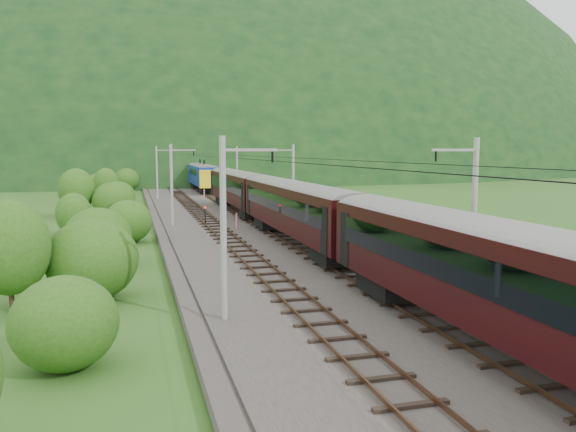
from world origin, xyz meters
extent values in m
plane|color=#2E541A|center=(0.00, 0.00, 0.00)|extent=(600.00, 600.00, 0.00)
cube|color=#38332D|center=(0.00, 10.00, 0.15)|extent=(14.00, 220.00, 0.30)
cube|color=brown|center=(-3.12, 10.00, 0.49)|extent=(0.08, 220.00, 0.15)
cube|color=brown|center=(-1.68, 10.00, 0.49)|extent=(0.08, 220.00, 0.15)
cube|color=black|center=(-2.40, 10.00, 0.36)|extent=(2.40, 220.00, 0.12)
cube|color=brown|center=(1.68, 10.00, 0.49)|extent=(0.08, 220.00, 0.15)
cube|color=brown|center=(3.12, 10.00, 0.49)|extent=(0.08, 220.00, 0.15)
cube|color=black|center=(2.40, 10.00, 0.36)|extent=(2.40, 220.00, 0.12)
cylinder|color=gray|center=(-6.20, 0.00, 4.30)|extent=(0.28, 0.28, 8.00)
cube|color=gray|center=(-5.00, 0.00, 7.70)|extent=(2.40, 0.12, 0.12)
cylinder|color=black|center=(-4.00, 0.00, 7.40)|extent=(0.10, 0.10, 0.50)
cylinder|color=gray|center=(-6.20, 32.00, 4.30)|extent=(0.28, 0.28, 8.00)
cube|color=gray|center=(-5.00, 32.00, 7.70)|extent=(2.40, 0.12, 0.12)
cylinder|color=black|center=(-4.00, 32.00, 7.40)|extent=(0.10, 0.10, 0.50)
cylinder|color=gray|center=(-6.20, 64.00, 4.30)|extent=(0.28, 0.28, 8.00)
cube|color=gray|center=(-5.00, 64.00, 7.70)|extent=(2.40, 0.12, 0.12)
cylinder|color=black|center=(-4.00, 64.00, 7.40)|extent=(0.10, 0.10, 0.50)
cylinder|color=gray|center=(-6.20, 96.00, 4.30)|extent=(0.28, 0.28, 8.00)
cube|color=gray|center=(-5.00, 96.00, 7.70)|extent=(2.40, 0.12, 0.12)
cylinder|color=black|center=(-4.00, 96.00, 7.40)|extent=(0.10, 0.10, 0.50)
cylinder|color=gray|center=(-6.20, 128.00, 4.30)|extent=(0.28, 0.28, 8.00)
cube|color=gray|center=(-5.00, 128.00, 7.70)|extent=(2.40, 0.12, 0.12)
cylinder|color=black|center=(-4.00, 128.00, 7.40)|extent=(0.10, 0.10, 0.50)
cylinder|color=gray|center=(6.20, 0.00, 4.30)|extent=(0.28, 0.28, 8.00)
cube|color=gray|center=(5.00, 0.00, 7.70)|extent=(2.40, 0.12, 0.12)
cylinder|color=black|center=(4.00, 0.00, 7.40)|extent=(0.10, 0.10, 0.50)
cylinder|color=gray|center=(6.20, 32.00, 4.30)|extent=(0.28, 0.28, 8.00)
cube|color=gray|center=(5.00, 32.00, 7.70)|extent=(2.40, 0.12, 0.12)
cylinder|color=black|center=(4.00, 32.00, 7.40)|extent=(0.10, 0.10, 0.50)
cylinder|color=gray|center=(6.20, 64.00, 4.30)|extent=(0.28, 0.28, 8.00)
cube|color=gray|center=(5.00, 64.00, 7.70)|extent=(2.40, 0.12, 0.12)
cylinder|color=black|center=(4.00, 64.00, 7.40)|extent=(0.10, 0.10, 0.50)
cylinder|color=gray|center=(6.20, 96.00, 4.30)|extent=(0.28, 0.28, 8.00)
cube|color=gray|center=(5.00, 96.00, 7.70)|extent=(2.40, 0.12, 0.12)
cylinder|color=black|center=(4.00, 96.00, 7.40)|extent=(0.10, 0.10, 0.50)
cylinder|color=gray|center=(6.20, 128.00, 4.30)|extent=(0.28, 0.28, 8.00)
cube|color=gray|center=(5.00, 128.00, 7.70)|extent=(2.40, 0.12, 0.12)
cylinder|color=black|center=(4.00, 128.00, 7.40)|extent=(0.10, 0.10, 0.50)
cylinder|color=black|center=(-2.40, 10.00, 7.10)|extent=(0.03, 198.00, 0.03)
cylinder|color=black|center=(2.40, 10.00, 7.10)|extent=(0.03, 198.00, 0.03)
ellipsoid|color=black|center=(0.00, 260.00, 0.00)|extent=(504.00, 360.00, 244.00)
cube|color=black|center=(2.40, -7.45, 3.23)|extent=(3.21, 24.36, 3.32)
cylinder|color=slate|center=(2.40, -7.45, 4.72)|extent=(3.21, 24.24, 3.21)
cube|color=black|center=(0.77, -7.45, 3.63)|extent=(0.05, 21.44, 1.27)
cube|color=black|center=(4.03, -7.45, 3.63)|extent=(0.05, 21.44, 1.27)
cube|color=black|center=(2.40, 1.07, 1.07)|extent=(2.44, 3.54, 1.00)
cube|color=black|center=(2.40, 17.76, 3.23)|extent=(3.21, 24.36, 3.32)
cylinder|color=slate|center=(2.40, 17.76, 4.72)|extent=(3.21, 24.24, 3.21)
cube|color=black|center=(0.77, 17.76, 3.63)|extent=(0.05, 21.44, 1.27)
cube|color=black|center=(4.03, 17.76, 3.63)|extent=(0.05, 21.44, 1.27)
cube|color=black|center=(2.40, 9.23, 1.07)|extent=(2.44, 3.54, 1.00)
cube|color=black|center=(2.40, 26.28, 1.07)|extent=(2.44, 3.54, 1.00)
cube|color=black|center=(2.40, 42.96, 3.23)|extent=(3.21, 24.36, 3.32)
cylinder|color=slate|center=(2.40, 42.96, 4.72)|extent=(3.21, 24.24, 3.21)
cube|color=black|center=(0.77, 42.96, 3.63)|extent=(0.05, 21.44, 1.27)
cube|color=black|center=(4.03, 42.96, 3.63)|extent=(0.05, 21.44, 1.27)
cube|color=black|center=(2.40, 34.44, 1.07)|extent=(2.44, 3.54, 1.00)
cube|color=black|center=(2.40, 51.49, 1.07)|extent=(2.44, 3.54, 1.00)
cube|color=navy|center=(2.40, 78.14, 3.23)|extent=(3.21, 19.93, 3.32)
cylinder|color=slate|center=(2.40, 78.14, 4.72)|extent=(3.21, 19.83, 3.21)
cube|color=black|center=(0.77, 78.14, 3.63)|extent=(0.05, 17.54, 1.27)
cube|color=black|center=(4.03, 78.14, 3.63)|extent=(0.05, 17.54, 1.27)
cube|color=black|center=(2.40, 71.16, 1.07)|extent=(2.44, 3.54, 1.00)
cube|color=black|center=(2.40, 85.11, 1.07)|extent=(2.44, 3.54, 1.00)
cube|color=yellow|center=(2.40, 87.90, 3.01)|extent=(3.28, 0.50, 2.99)
cube|color=yellow|center=(2.40, 68.37, 3.01)|extent=(3.28, 0.50, 2.99)
cube|color=black|center=(2.40, 81.14, 5.50)|extent=(0.08, 1.60, 1.00)
cylinder|color=red|center=(-0.48, 28.22, 1.04)|extent=(0.16, 0.16, 1.48)
cylinder|color=red|center=(0.69, 61.97, 1.02)|extent=(0.15, 0.15, 1.44)
cylinder|color=black|center=(-3.07, 31.16, 1.17)|extent=(0.12, 0.12, 1.73)
sphere|color=red|center=(-3.07, 31.16, 2.07)|extent=(0.21, 0.21, 0.21)
ellipsoid|color=#264C14|center=(-12.38, -3.47, 1.67)|extent=(3.72, 3.72, 3.35)
ellipsoid|color=#264C14|center=(-12.05, 6.16, 2.11)|extent=(4.69, 4.69, 4.22)
ellipsoid|color=#264C14|center=(-12.24, 14.62, 1.98)|extent=(4.40, 4.40, 3.96)
ellipsoid|color=#264C14|center=(-10.36, 24.32, 1.79)|extent=(3.98, 3.98, 3.58)
ellipsoid|color=#264C14|center=(-15.10, 29.83, 1.22)|extent=(2.71, 2.71, 2.44)
ellipsoid|color=#264C14|center=(-11.97, 41.53, 2.09)|extent=(4.65, 4.65, 4.19)
ellipsoid|color=#264C14|center=(-11.71, 48.65, 1.95)|extent=(4.34, 4.34, 3.91)
ellipsoid|color=#264C14|center=(-13.41, 58.22, 1.35)|extent=(3.00, 3.00, 2.70)
ellipsoid|color=#264C14|center=(-14.41, 66.42, 1.13)|extent=(2.52, 2.52, 2.26)
ellipsoid|color=#264C14|center=(-15.34, 75.99, 1.94)|extent=(4.31, 4.31, 3.88)
ellipsoid|color=#264C14|center=(-10.90, 87.52, 2.15)|extent=(4.79, 4.79, 4.31)
ellipsoid|color=#264C14|center=(-14.24, 94.03, 1.28)|extent=(2.84, 2.84, 2.56)
cylinder|color=black|center=(-15.62, 4.63, 1.47)|extent=(0.24, 0.24, 2.95)
ellipsoid|color=#264C14|center=(-15.62, 4.63, 3.16)|extent=(3.79, 3.79, 4.55)
cylinder|color=black|center=(-14.67, 25.42, 1.14)|extent=(0.24, 0.24, 2.27)
ellipsoid|color=#264C14|center=(-14.67, 25.42, 2.44)|extent=(2.92, 2.92, 3.51)
cylinder|color=black|center=(-15.92, 42.63, 1.55)|extent=(0.24, 0.24, 3.09)
ellipsoid|color=#264C14|center=(-15.92, 42.63, 3.31)|extent=(3.98, 3.98, 4.77)
cylinder|color=black|center=(-13.59, 62.83, 1.39)|extent=(0.24, 0.24, 2.78)
ellipsoid|color=#264C14|center=(-13.59, 62.83, 2.98)|extent=(3.58, 3.58, 4.30)
ellipsoid|color=#264C14|center=(9.76, -3.02, 1.22)|extent=(2.70, 2.70, 2.43)
ellipsoid|color=#264C14|center=(12.47, 14.27, 0.81)|extent=(1.81, 1.81, 1.63)
ellipsoid|color=#264C14|center=(10.66, 28.69, 1.00)|extent=(2.23, 2.23, 2.01)
ellipsoid|color=#264C14|center=(11.06, 46.22, 1.25)|extent=(2.79, 2.79, 2.51)
ellipsoid|color=#264C14|center=(11.38, 64.13, 0.98)|extent=(2.17, 2.17, 1.96)
camera|label=1|loc=(-9.97, -23.89, 7.68)|focal=35.00mm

